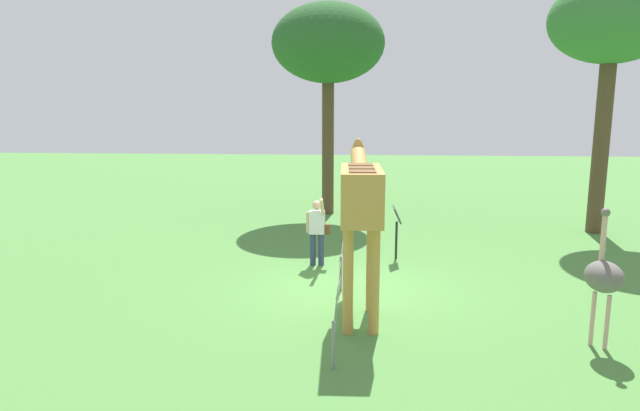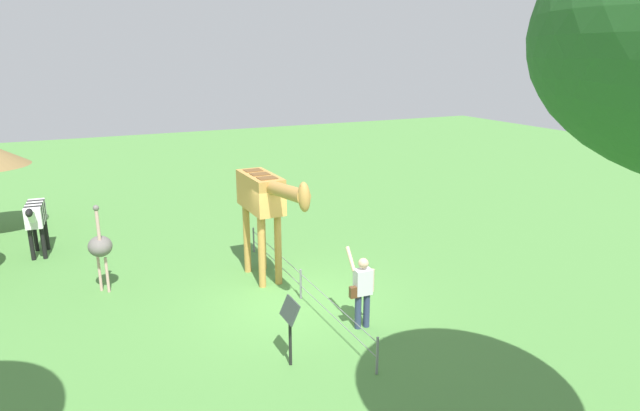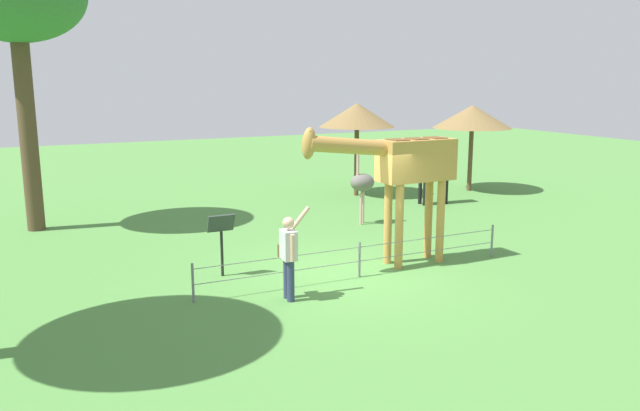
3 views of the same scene
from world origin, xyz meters
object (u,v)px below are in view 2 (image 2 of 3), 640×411
object	(u,v)px
ostrich	(100,247)
info_sign	(290,319)
visitor	(362,288)
zebra	(35,217)
giraffe	(265,200)

from	to	relation	value
ostrich	info_sign	xyz separation A→B (m)	(4.98, 2.90, -0.23)
visitor	info_sign	bearing A→B (deg)	-70.19
visitor	info_sign	world-z (taller)	visitor
zebra	visitor	bearing A→B (deg)	39.29
ostrich	info_sign	bearing A→B (deg)	30.24
giraffe	ostrich	xyz separation A→B (m)	(-1.13, -3.83, -0.99)
giraffe	visitor	bearing A→B (deg)	17.55
visitor	ostrich	xyz separation A→B (m)	(-4.29, -4.82, 0.27)
giraffe	zebra	distance (m)	7.08
visitor	ostrich	size ratio (longest dim) A/B	0.77
visitor	info_sign	size ratio (longest dim) A/B	1.30
giraffe	info_sign	bearing A→B (deg)	-13.48
visitor	info_sign	distance (m)	2.04
visitor	ostrich	world-z (taller)	ostrich
giraffe	ostrich	bearing A→B (deg)	-106.40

